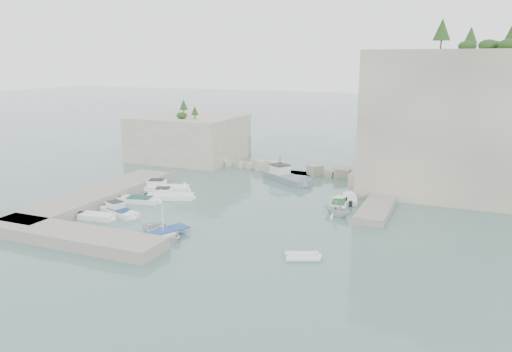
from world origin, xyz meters
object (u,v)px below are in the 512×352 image
at_px(tender_east_b, 338,207).
at_px(tender_east_c, 350,201).
at_px(motorboat_c, 140,202).
at_px(work_boat, 287,182).
at_px(motorboat_e, 97,219).
at_px(tender_east_d, 363,192).
at_px(motorboat_b, 170,199).
at_px(motorboat_a, 164,190).
at_px(motorboat_d, 120,215).
at_px(tender_east_a, 337,216).
at_px(rowboat, 163,236).
at_px(inflatable_dinghy, 302,259).

distance_m(tender_east_b, tender_east_c, 2.83).
xyz_separation_m(motorboat_c, work_boat, (12.17, 15.91, 0.00)).
xyz_separation_m(motorboat_e, tender_east_d, (23.01, 21.28, 0.00)).
xyz_separation_m(motorboat_e, tender_east_c, (22.34, 16.66, 0.00)).
relative_size(motorboat_b, motorboat_e, 1.49).
height_order(motorboat_e, tender_east_b, same).
xyz_separation_m(motorboat_b, work_boat, (9.82, 13.20, 0.00)).
bearing_deg(motorboat_a, work_boat, 21.64).
height_order(motorboat_a, motorboat_c, motorboat_a).
bearing_deg(motorboat_c, motorboat_b, 37.74).
xyz_separation_m(motorboat_a, tender_east_b, (21.92, 1.28, 0.00)).
bearing_deg(motorboat_e, tender_east_d, 35.68).
bearing_deg(tender_east_b, motorboat_b, 93.80).
distance_m(motorboat_c, motorboat_d, 4.73).
bearing_deg(tender_east_a, rowboat, 156.43).
height_order(rowboat, tender_east_d, tender_east_d).
bearing_deg(tender_east_c, motorboat_e, 111.72).
xyz_separation_m(motorboat_d, rowboat, (7.88, -3.76, 0.00)).
height_order(motorboat_c, tender_east_d, tender_east_d).
distance_m(motorboat_b, motorboat_d, 7.52).
bearing_deg(tender_east_b, work_boat, 37.13).
relative_size(motorboat_c, inflatable_dinghy, 1.71).
bearing_deg(motorboat_a, motorboat_c, -101.64).
bearing_deg(rowboat, work_boat, 17.60).
bearing_deg(work_boat, rowboat, -65.20).
bearing_deg(tender_east_a, motorboat_b, 117.19).
xyz_separation_m(rowboat, tender_east_a, (13.33, 12.36, 0.00)).
relative_size(inflatable_dinghy, tender_east_a, 0.93).
bearing_deg(tender_east_c, inflatable_dinghy, 165.61).
height_order(tender_east_a, work_boat, work_boat).
height_order(rowboat, tender_east_c, rowboat).
xyz_separation_m(motorboat_c, tender_east_b, (21.39, 7.10, 0.00)).
height_order(tender_east_a, tender_east_d, tender_east_a).
bearing_deg(motorboat_d, rowboat, -6.09).
xyz_separation_m(motorboat_a, motorboat_e, (0.22, -12.62, 0.00)).
distance_m(motorboat_b, motorboat_c, 3.59).
distance_m(rowboat, tender_east_c, 22.60).
distance_m(motorboat_e, tender_east_c, 27.86).
height_order(motorboat_d, tender_east_d, tender_east_d).
bearing_deg(rowboat, motorboat_c, 71.70).
bearing_deg(rowboat, tender_east_a, -21.48).
relative_size(motorboat_c, tender_east_c, 1.14).
distance_m(tender_east_a, tender_east_b, 3.22).
bearing_deg(tender_east_d, motorboat_d, 153.64).
bearing_deg(inflatable_dinghy, tender_east_c, 67.22).
distance_m(motorboat_a, tender_east_d, 24.79).
height_order(motorboat_c, tender_east_a, tender_east_a).
xyz_separation_m(tender_east_a, tender_east_b, (-0.65, 3.15, 0.00)).
height_order(rowboat, inflatable_dinghy, rowboat).
xyz_separation_m(motorboat_c, motorboat_e, (-0.31, -6.80, 0.00)).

